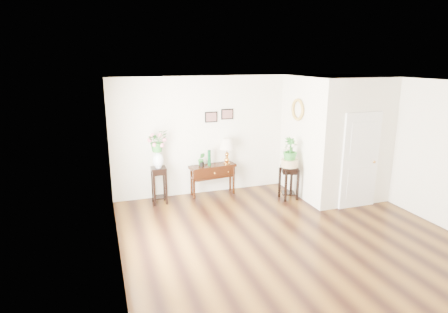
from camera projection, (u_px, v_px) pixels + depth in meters
name	position (u px, v px, depth m)	size (l,w,h in m)	color
floor	(288.00, 235.00, 6.94)	(6.00, 5.50, 0.02)	#5A3712
ceiling	(295.00, 82.00, 6.23)	(6.00, 5.50, 0.02)	white
wall_back	(237.00, 134.00, 9.11)	(6.00, 0.02, 2.80)	#EDE6CF
wall_front	(414.00, 227.00, 4.07)	(6.00, 0.02, 2.80)	#EDE6CF
wall_left	(115.00, 180.00, 5.66)	(0.02, 5.50, 2.80)	#EDE6CF
wall_right	(424.00, 150.00, 7.52)	(0.02, 5.50, 2.80)	#EDE6CF
partition	(334.00, 136.00, 8.86)	(1.80, 1.95, 2.80)	#EDE6CF
door	(360.00, 161.00, 8.04)	(0.90, 0.05, 2.10)	white
art_print_left	(211.00, 117.00, 8.77)	(0.30, 0.02, 0.25)	black
art_print_right	(227.00, 114.00, 8.88)	(0.30, 0.02, 0.25)	black
wall_ornament	(298.00, 110.00, 8.52)	(0.51, 0.51, 0.07)	tan
console_table	(213.00, 180.00, 8.95)	(1.10, 0.37, 0.74)	black
table_lamp	(227.00, 150.00, 8.88)	(0.36, 0.36, 0.63)	#CE8A38
green_vase	(209.00, 158.00, 8.79)	(0.08, 0.08, 0.37)	#0B411C
potted_plant	(201.00, 160.00, 8.74)	(0.17, 0.14, 0.31)	#2D782B
plant_stand_a	(159.00, 185.00, 8.40)	(0.33, 0.33, 0.84)	black
porcelain_vase	(158.00, 158.00, 8.23)	(0.24, 0.24, 0.41)	silver
lily_arrangement	(157.00, 139.00, 8.13)	(0.44, 0.38, 0.49)	#2D782B
plant_stand_b	(289.00, 183.00, 8.67)	(0.37, 0.37, 0.78)	black
ceramic_bowl	(290.00, 163.00, 8.55)	(0.39, 0.39, 0.17)	beige
narcissus	(290.00, 150.00, 8.47)	(0.31, 0.31, 0.56)	#2D782B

